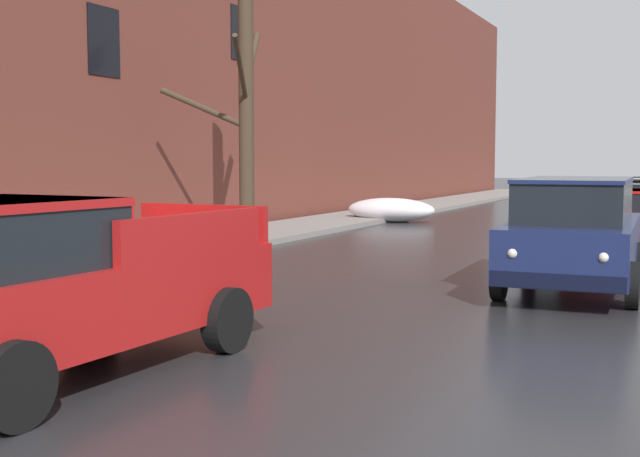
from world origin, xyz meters
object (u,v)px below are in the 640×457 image
object	(u,v)px
sedan_red_parked_kerbside_mid	(611,218)
pickup_truck_red_approaching_near_lane	(50,286)
suv_darkblue_parked_kerbside_close	(575,229)
bare_tree_mid_block	(244,108)
sedan_grey_parked_far_down_block	(630,203)

from	to	relation	value
sedan_red_parked_kerbside_mid	pickup_truck_red_approaching_near_lane	bearing A→B (deg)	-105.20
suv_darkblue_parked_kerbside_close	sedan_red_parked_kerbside_mid	world-z (taller)	suv_darkblue_parked_kerbside_close
bare_tree_mid_block	pickup_truck_red_approaching_near_lane	bearing A→B (deg)	-69.13
bare_tree_mid_block	suv_darkblue_parked_kerbside_close	bearing A→B (deg)	-21.46
pickup_truck_red_approaching_near_lane	sedan_grey_parked_far_down_block	bearing A→B (deg)	80.08
sedan_red_parked_kerbside_mid	sedan_grey_parked_far_down_block	bearing A→B (deg)	90.77
suv_darkblue_parked_kerbside_close	sedan_red_parked_kerbside_mid	xyz separation A→B (m)	(-0.06, 6.55, -0.24)
bare_tree_mid_block	sedan_red_parked_kerbside_mid	bearing A→B (deg)	23.03
pickup_truck_red_approaching_near_lane	sedan_red_parked_kerbside_mid	bearing A→B (deg)	74.80
bare_tree_mid_block	suv_darkblue_parked_kerbside_close	world-z (taller)	bare_tree_mid_block
bare_tree_mid_block	sedan_red_parked_kerbside_mid	distance (m)	9.04
sedan_grey_parked_far_down_block	bare_tree_mid_block	bearing A→B (deg)	-126.43
suv_darkblue_parked_kerbside_close	sedan_red_parked_kerbside_mid	bearing A→B (deg)	90.51
sedan_red_parked_kerbside_mid	bare_tree_mid_block	bearing A→B (deg)	-156.97
pickup_truck_red_approaching_near_lane	suv_darkblue_parked_kerbside_close	xyz separation A→B (m)	(3.91, 7.65, 0.11)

